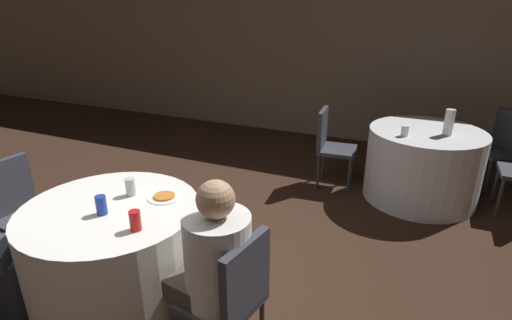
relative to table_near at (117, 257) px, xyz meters
name	(u,v)px	position (x,y,z in m)	size (l,w,h in m)	color
ground_plane	(135,293)	(0.02, 0.10, -0.38)	(16.00, 16.00, 0.00)	#382319
wall_back	(307,43)	(0.02, 4.24, 1.02)	(16.00, 0.06, 2.80)	gray
table_near	(117,257)	(0.00, 0.00, 0.00)	(1.14, 1.14, 0.76)	white
table_far	(422,165)	(1.83, 2.56, 0.00)	(1.15, 1.15, 0.76)	silver
chair_near_west	(19,205)	(-0.98, 0.06, 0.16)	(0.43, 0.42, 0.89)	#383842
chair_near_east	(233,293)	(0.97, -0.17, 0.16)	(0.47, 0.46, 0.89)	#383842
chair_far_northeast	(501,142)	(2.59, 3.19, 0.16)	(0.56, 0.56, 0.89)	#383842
chair_far_west	(330,141)	(0.84, 2.49, 0.16)	(0.43, 0.43, 0.89)	#383842
person_white_shirt	(210,273)	(0.82, -0.15, 0.23)	(0.52, 0.39, 1.17)	#4C4238
pizza_plate_near	(164,197)	(0.25, 0.26, 0.39)	(0.23, 0.23, 0.02)	white
soda_can_blue	(101,205)	(0.02, -0.08, 0.44)	(0.07, 0.07, 0.12)	#1E38A5
soda_can_silver	(130,187)	(0.01, 0.20, 0.44)	(0.07, 0.07, 0.12)	silver
soda_can_red	(135,221)	(0.34, -0.14, 0.44)	(0.07, 0.07, 0.12)	red
bottle_far	(449,122)	(2.00, 2.48, 0.51)	(0.09, 0.09, 0.26)	white
cup_far	(405,131)	(1.62, 2.28, 0.43)	(0.07, 0.07, 0.10)	white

